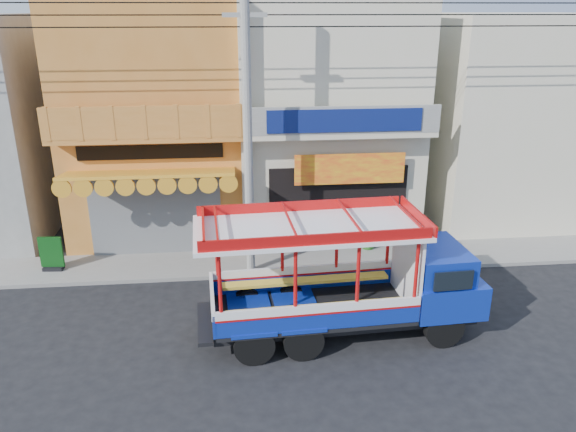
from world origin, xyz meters
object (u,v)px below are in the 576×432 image
object	(u,v)px
utility_pole	(252,112)
songthaew_truck	(362,277)
green_sign	(52,256)
potted_plant_a	(368,235)
potted_plant_c	(431,240)

from	to	relation	value
utility_pole	songthaew_truck	bearing A→B (deg)	-55.73
songthaew_truck	green_sign	bearing A→B (deg)	153.80
utility_pole	green_sign	size ratio (longest dim) A/B	25.70
potted_plant_a	potted_plant_c	world-z (taller)	potted_plant_c
utility_pole	potted_plant_c	bearing A→B (deg)	6.38
songthaew_truck	green_sign	world-z (taller)	songthaew_truck
potted_plant_a	green_sign	bearing A→B (deg)	125.43
utility_pole	green_sign	xyz separation A→B (m)	(-6.27, 0.68, -4.46)
songthaew_truck	potted_plant_a	distance (m)	5.27
utility_pole	potted_plant_c	size ratio (longest dim) A/B	28.58
utility_pole	songthaew_truck	size ratio (longest dim) A/B	3.98
potted_plant_c	songthaew_truck	bearing A→B (deg)	-30.33
utility_pole	potted_plant_c	xyz separation A→B (m)	(5.81, 0.65, -4.42)
utility_pole	potted_plant_c	world-z (taller)	utility_pole
utility_pole	songthaew_truck	xyz separation A→B (m)	(2.47, -3.62, -3.47)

